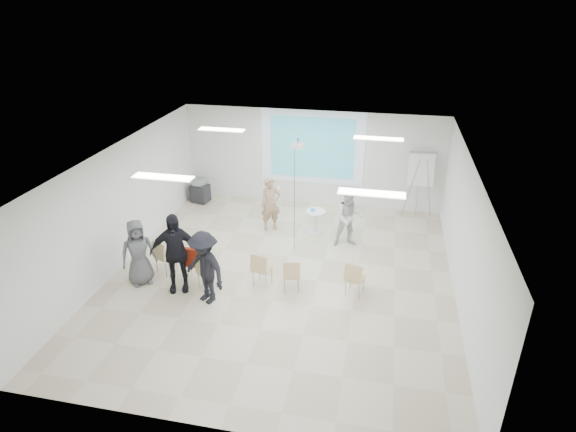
% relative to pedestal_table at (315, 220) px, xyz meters
% --- Properties ---
extents(floor, '(8.00, 9.00, 0.10)m').
position_rel_pedestal_table_xyz_m(floor, '(-0.44, -2.47, -0.43)').
color(floor, beige).
rests_on(floor, ground).
extents(ceiling, '(8.00, 9.00, 0.10)m').
position_rel_pedestal_table_xyz_m(ceiling, '(-0.44, -2.47, 2.67)').
color(ceiling, white).
rests_on(ceiling, wall_back).
extents(wall_back, '(8.00, 0.10, 3.00)m').
position_rel_pedestal_table_xyz_m(wall_back, '(-0.44, 2.08, 1.12)').
color(wall_back, silver).
rests_on(wall_back, floor).
extents(wall_left, '(0.10, 9.00, 3.00)m').
position_rel_pedestal_table_xyz_m(wall_left, '(-4.49, -2.47, 1.12)').
color(wall_left, silver).
rests_on(wall_left, floor).
extents(wall_right, '(0.10, 9.00, 3.00)m').
position_rel_pedestal_table_xyz_m(wall_right, '(3.61, -2.47, 1.12)').
color(wall_right, silver).
rests_on(wall_right, floor).
extents(projection_halo, '(3.20, 0.01, 2.30)m').
position_rel_pedestal_table_xyz_m(projection_halo, '(-0.44, 2.01, 1.47)').
color(projection_halo, silver).
rests_on(projection_halo, wall_back).
extents(projection_image, '(2.60, 0.01, 1.90)m').
position_rel_pedestal_table_xyz_m(projection_image, '(-0.44, 2.00, 1.47)').
color(projection_image, teal).
rests_on(projection_image, wall_back).
extents(pedestal_table, '(0.70, 0.70, 0.68)m').
position_rel_pedestal_table_xyz_m(pedestal_table, '(0.00, 0.00, 0.00)').
color(pedestal_table, silver).
rests_on(pedestal_table, floor).
extents(player_left, '(0.78, 0.70, 1.78)m').
position_rel_pedestal_table_xyz_m(player_left, '(-1.27, -0.05, 0.51)').
color(player_left, '#A38264').
rests_on(player_left, floor).
extents(player_right, '(1.03, 0.91, 1.80)m').
position_rel_pedestal_table_xyz_m(player_right, '(0.97, -0.52, 0.52)').
color(player_right, silver).
rests_on(player_right, floor).
extents(controller_left, '(0.10, 0.13, 0.04)m').
position_rel_pedestal_table_xyz_m(controller_left, '(-1.09, 0.20, 0.79)').
color(controller_left, white).
rests_on(controller_left, player_left).
extents(controller_right, '(0.07, 0.12, 0.04)m').
position_rel_pedestal_table_xyz_m(controller_right, '(0.79, -0.27, 0.84)').
color(controller_right, silver).
rests_on(controller_right, player_right).
extents(chair_far_left, '(0.56, 0.57, 0.88)m').
position_rel_pedestal_table_xyz_m(chair_far_left, '(-3.25, -2.87, 0.14)').
color(chair_far_left, tan).
rests_on(chair_far_left, floor).
extents(chair_left_mid, '(0.42, 0.45, 0.88)m').
position_rel_pedestal_table_xyz_m(chair_left_mid, '(-2.43, -3.03, 0.14)').
color(chair_left_mid, tan).
rests_on(chair_left_mid, floor).
extents(chair_left_inner, '(0.45, 0.47, 0.81)m').
position_rel_pedestal_table_xyz_m(chair_left_inner, '(-2.03, -3.26, 0.10)').
color(chair_left_inner, tan).
rests_on(chair_left_inner, floor).
extents(chair_center, '(0.47, 0.50, 0.86)m').
position_rel_pedestal_table_xyz_m(chair_center, '(-0.82, -2.93, 0.13)').
color(chair_center, tan).
rests_on(chair_center, floor).
extents(chair_right_inner, '(0.46, 0.48, 0.81)m').
position_rel_pedestal_table_xyz_m(chair_right_inner, '(-0.09, -3.01, 0.10)').
color(chair_right_inner, tan).
rests_on(chair_right_inner, floor).
extents(chair_right_far, '(0.49, 0.51, 0.85)m').
position_rel_pedestal_table_xyz_m(chair_right_far, '(1.32, -2.89, 0.12)').
color(chair_right_far, tan).
rests_on(chair_right_far, floor).
extents(red_jacket, '(0.48, 0.13, 0.46)m').
position_rel_pedestal_table_xyz_m(red_jacket, '(-2.43, -3.18, 0.34)').
color(red_jacket, '#9D2713').
rests_on(red_jacket, chair_left_mid).
extents(laptop, '(0.33, 0.27, 0.02)m').
position_rel_pedestal_table_xyz_m(laptop, '(-2.01, -3.17, 0.05)').
color(laptop, black).
rests_on(laptop, chair_left_inner).
extents(audience_left, '(1.44, 1.11, 2.18)m').
position_rel_pedestal_table_xyz_m(audience_left, '(-2.65, -3.43, 0.71)').
color(audience_left, black).
rests_on(audience_left, floor).
extents(audience_mid, '(1.42, 1.19, 1.92)m').
position_rel_pedestal_table_xyz_m(audience_mid, '(-1.85, -3.74, 0.58)').
color(audience_mid, black).
rests_on(audience_mid, floor).
extents(audience_outer, '(1.05, 0.99, 1.79)m').
position_rel_pedestal_table_xyz_m(audience_outer, '(-3.61, -3.33, 0.52)').
color(audience_outer, '#58595D').
rests_on(audience_outer, floor).
extents(flipchart_easel, '(0.88, 0.67, 2.04)m').
position_rel_pedestal_table_xyz_m(flipchart_easel, '(2.83, 1.67, 1.13)').
color(flipchart_easel, gray).
rests_on(flipchart_easel, floor).
extents(av_cart, '(0.62, 0.53, 0.82)m').
position_rel_pedestal_table_xyz_m(av_cart, '(-3.96, 1.38, -0.00)').
color(av_cart, black).
rests_on(av_cart, floor).
extents(ceiling_projector, '(0.30, 0.25, 3.00)m').
position_rel_pedestal_table_xyz_m(ceiling_projector, '(-0.34, -0.98, 2.31)').
color(ceiling_projector, white).
rests_on(ceiling_projector, ceiling).
extents(fluor_panel_nw, '(1.20, 0.30, 0.02)m').
position_rel_pedestal_table_xyz_m(fluor_panel_nw, '(-2.44, -0.47, 2.59)').
color(fluor_panel_nw, white).
rests_on(fluor_panel_nw, ceiling).
extents(fluor_panel_ne, '(1.20, 0.30, 0.02)m').
position_rel_pedestal_table_xyz_m(fluor_panel_ne, '(1.56, -0.47, 2.59)').
color(fluor_panel_ne, white).
rests_on(fluor_panel_ne, ceiling).
extents(fluor_panel_sw, '(1.20, 0.30, 0.02)m').
position_rel_pedestal_table_xyz_m(fluor_panel_sw, '(-2.44, -3.97, 2.59)').
color(fluor_panel_sw, white).
rests_on(fluor_panel_sw, ceiling).
extents(fluor_panel_se, '(1.20, 0.30, 0.02)m').
position_rel_pedestal_table_xyz_m(fluor_panel_se, '(1.56, -3.97, 2.59)').
color(fluor_panel_se, white).
rests_on(fluor_panel_se, ceiling).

